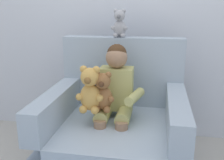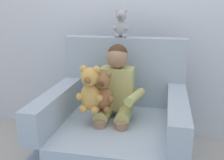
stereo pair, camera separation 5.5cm
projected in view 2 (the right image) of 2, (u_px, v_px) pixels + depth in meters
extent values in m
cube|color=silver|center=(132.00, 6.00, 2.57)|extent=(6.00, 0.10, 2.60)
cube|color=#9EADBC|center=(115.00, 154.00, 2.12)|extent=(1.05, 0.99, 0.32)
cube|color=#A6B6C6|center=(113.00, 133.00, 1.99)|extent=(0.77, 0.85, 0.12)
cube|color=#9EADBC|center=(125.00, 71.00, 2.36)|extent=(1.05, 0.14, 0.60)
cube|color=#9EADBC|center=(55.00, 107.00, 2.03)|extent=(0.14, 0.85, 0.24)
cube|color=#9EADBC|center=(177.00, 116.00, 1.85)|extent=(0.14, 0.85, 0.24)
cube|color=tan|center=(117.00, 88.00, 2.13)|extent=(0.26, 0.16, 0.34)
sphere|color=#9E7556|center=(117.00, 58.00, 2.06)|extent=(0.17, 0.17, 0.17)
sphere|color=#472D19|center=(118.00, 54.00, 2.06)|extent=(0.16, 0.16, 0.16)
cylinder|color=tan|center=(104.00, 113.00, 2.07)|extent=(0.11, 0.26, 0.11)
cylinder|color=#9E7556|center=(100.00, 139.00, 1.98)|extent=(0.09, 0.09, 0.30)
cylinder|color=tan|center=(124.00, 115.00, 2.03)|extent=(0.11, 0.26, 0.11)
cylinder|color=#9E7556|center=(121.00, 141.00, 1.95)|extent=(0.09, 0.09, 0.30)
cylinder|color=tan|center=(94.00, 94.00, 2.05)|extent=(0.13, 0.27, 0.07)
cylinder|color=tan|center=(135.00, 97.00, 1.99)|extent=(0.13, 0.27, 0.07)
ellipsoid|color=gold|center=(91.00, 97.00, 1.96)|extent=(0.16, 0.13, 0.21)
sphere|color=gold|center=(90.00, 77.00, 1.90)|extent=(0.13, 0.13, 0.13)
sphere|color=brown|center=(87.00, 80.00, 1.85)|extent=(0.05, 0.05, 0.05)
sphere|color=gold|center=(84.00, 69.00, 1.91)|extent=(0.05, 0.05, 0.05)
sphere|color=gold|center=(79.00, 97.00, 1.93)|extent=(0.05, 0.05, 0.05)
sphere|color=gold|center=(83.00, 109.00, 1.93)|extent=(0.06, 0.06, 0.06)
sphere|color=gold|center=(96.00, 70.00, 1.89)|extent=(0.05, 0.05, 0.05)
sphere|color=gold|center=(99.00, 98.00, 1.90)|extent=(0.05, 0.05, 0.05)
sphere|color=gold|center=(95.00, 110.00, 1.91)|extent=(0.06, 0.06, 0.06)
ellipsoid|color=brown|center=(103.00, 98.00, 1.97)|extent=(0.14, 0.12, 0.18)
sphere|color=brown|center=(103.00, 81.00, 1.92)|extent=(0.12, 0.12, 0.12)
sphere|color=#4C2D19|center=(101.00, 84.00, 1.88)|extent=(0.04, 0.04, 0.04)
sphere|color=brown|center=(97.00, 74.00, 1.92)|extent=(0.05, 0.05, 0.05)
sphere|color=brown|center=(94.00, 98.00, 1.95)|extent=(0.05, 0.05, 0.05)
sphere|color=brown|center=(97.00, 109.00, 1.95)|extent=(0.05, 0.05, 0.05)
sphere|color=brown|center=(108.00, 75.00, 1.91)|extent=(0.05, 0.05, 0.05)
sphere|color=brown|center=(111.00, 99.00, 1.92)|extent=(0.05, 0.05, 0.05)
sphere|color=brown|center=(107.00, 110.00, 1.93)|extent=(0.05, 0.05, 0.05)
ellipsoid|color=#9E9EA3|center=(121.00, 29.00, 2.27)|extent=(0.11, 0.09, 0.14)
sphere|color=#9E9EA3|center=(121.00, 15.00, 2.23)|extent=(0.09, 0.09, 0.09)
sphere|color=slate|center=(120.00, 17.00, 2.19)|extent=(0.04, 0.04, 0.04)
sphere|color=#9E9EA3|center=(118.00, 11.00, 2.23)|extent=(0.04, 0.04, 0.04)
sphere|color=#9E9EA3|center=(115.00, 28.00, 2.25)|extent=(0.04, 0.04, 0.04)
sphere|color=#9E9EA3|center=(117.00, 35.00, 2.25)|extent=(0.04, 0.04, 0.04)
sphere|color=#9E9EA3|center=(125.00, 11.00, 2.22)|extent=(0.04, 0.04, 0.04)
sphere|color=#9E9EA3|center=(127.00, 28.00, 2.23)|extent=(0.04, 0.04, 0.04)
sphere|color=#9E9EA3|center=(124.00, 35.00, 2.23)|extent=(0.04, 0.04, 0.04)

